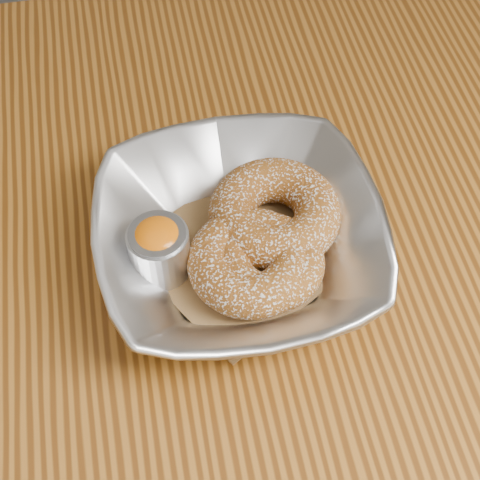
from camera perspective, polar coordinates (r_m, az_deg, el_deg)
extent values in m
cube|color=brown|center=(0.64, -8.73, -4.24)|extent=(1.20, 0.80, 0.04)
cube|color=brown|center=(1.25, 17.26, 4.06)|extent=(0.06, 0.06, 0.71)
imported|color=silver|center=(0.60, 0.00, -0.06)|extent=(0.24, 0.24, 0.06)
cube|color=brown|center=(0.62, 0.00, -1.13)|extent=(0.20, 0.20, 0.00)
torus|color=brown|center=(0.62, 2.70, 2.11)|extent=(0.12, 0.12, 0.04)
torus|color=brown|center=(0.59, 0.80, -1.71)|extent=(0.11, 0.11, 0.04)
torus|color=brown|center=(0.59, 2.20, -1.70)|extent=(0.10, 0.10, 0.03)
cylinder|color=silver|center=(0.60, -6.26, -0.92)|extent=(0.05, 0.05, 0.05)
cylinder|color=gray|center=(0.59, -6.29, -0.70)|extent=(0.05, 0.05, 0.04)
ellipsoid|color=orange|center=(0.58, -6.42, 0.11)|extent=(0.04, 0.04, 0.03)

